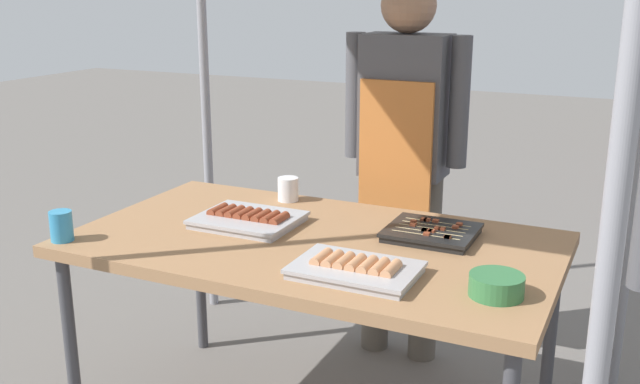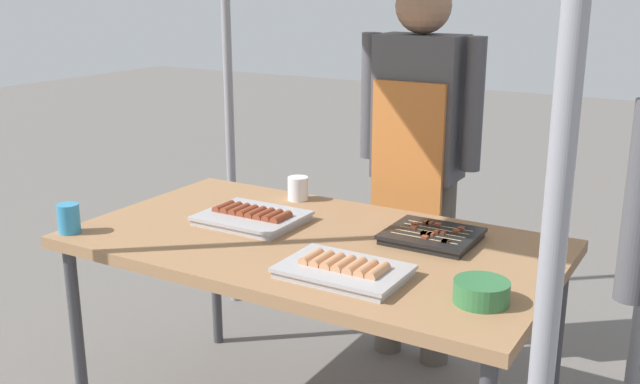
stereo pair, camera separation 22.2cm
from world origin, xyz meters
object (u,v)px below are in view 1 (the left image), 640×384
tray_meat_skewers (432,232)px  condiment_bowl (496,285)px  stall_table (314,254)px  drink_cup_by_wok (61,226)px  tray_grilled_sausages (248,219)px  tray_pork_links (356,269)px  vendor_woman (404,142)px  drink_cup_near_edge (288,189)px

tray_meat_skewers → condiment_bowl: size_ratio=1.95×
stall_table → drink_cup_by_wok: drink_cup_by_wok is taller
stall_table → tray_meat_skewers: tray_meat_skewers is taller
tray_grilled_sausages → tray_pork_links: bearing=-27.6°
tray_meat_skewers → vendor_woman: size_ratio=0.18×
tray_grilled_sausages → drink_cup_by_wok: (-0.47, -0.41, 0.03)m
tray_grilled_sausages → condiment_bowl: size_ratio=2.32×
vendor_woman → tray_meat_skewers: bearing=118.1°
drink_cup_near_edge → vendor_woman: 0.52m
drink_cup_by_wok → stall_table: bearing=26.3°
stall_table → condiment_bowl: condiment_bowl is taller
stall_table → tray_pork_links: bearing=-43.5°
tray_grilled_sausages → tray_pork_links: same height
stall_table → drink_cup_near_edge: drink_cup_near_edge is taller
tray_grilled_sausages → drink_cup_near_edge: drink_cup_near_edge is taller
condiment_bowl → vendor_woman: bearing=122.4°
drink_cup_near_edge → vendor_woman: vendor_woman is taller
drink_cup_near_edge → tray_meat_skewers: bearing=-15.8°
tray_meat_skewers → condiment_bowl: condiment_bowl is taller
condiment_bowl → drink_cup_near_edge: bearing=148.7°
stall_table → tray_pork_links: 0.35m
tray_pork_links → condiment_bowl: condiment_bowl is taller
tray_meat_skewers → tray_pork_links: 0.43m
tray_grilled_sausages → condiment_bowl: condiment_bowl is taller
tray_meat_skewers → condiment_bowl: (0.30, -0.39, 0.01)m
stall_table → tray_grilled_sausages: size_ratio=4.57×
condiment_bowl → drink_cup_near_edge: drink_cup_near_edge is taller
tray_pork_links → drink_cup_near_edge: size_ratio=3.92×
tray_meat_skewers → drink_cup_near_edge: bearing=164.2°
drink_cup_by_wok → vendor_woman: size_ratio=0.06×
condiment_bowl → drink_cup_by_wok: 1.41m
tray_meat_skewers → drink_cup_near_edge: (-0.64, 0.18, 0.03)m
tray_pork_links → vendor_woman: bearing=100.9°
condiment_bowl → vendor_woman: (-0.59, 0.93, 0.17)m
stall_table → tray_grilled_sausages: (-0.27, 0.04, 0.07)m
stall_table → tray_pork_links: size_ratio=4.40×
drink_cup_by_wok → vendor_woman: 1.37m
stall_table → drink_cup_near_edge: size_ratio=17.27×
stall_table → vendor_woman: vendor_woman is taller
tray_pork_links → drink_cup_near_edge: (-0.53, 0.60, 0.03)m
drink_cup_near_edge → tray_grilled_sausages: bearing=-88.2°
condiment_bowl → drink_cup_by_wok: bearing=-173.3°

